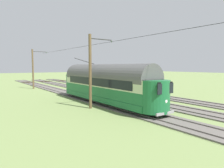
{
  "coord_description": "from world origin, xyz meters",
  "views": [
    {
      "loc": [
        16.33,
        22.41,
        4.08
      ],
      "look_at": [
        4.2,
        5.18,
        2.23
      ],
      "focal_mm": 32.84,
      "sensor_mm": 36.0,
      "label": 1
    }
  ],
  "objects": [
    {
      "name": "track_streetcar_siding",
      "position": [
        -4.3,
        -0.31,
        0.05
      ],
      "size": [
        2.8,
        80.0,
        0.18
      ],
      "color": "#56514C",
      "rests_on": "ground"
    },
    {
      "name": "ground_plane",
      "position": [
        0.0,
        0.0,
        0.0
      ],
      "size": [
        220.0,
        220.0,
        0.0
      ],
      "primitive_type": "plane",
      "color": "olive"
    },
    {
      "name": "catenary_pole_mid_near",
      "position": [
        6.71,
        5.22,
        3.7
      ],
      "size": [
        2.69,
        0.28,
        7.09
      ],
      "color": "brown",
      "rests_on": "ground"
    },
    {
      "name": "vintage_streetcar",
      "position": [
        4.3,
        3.9,
        2.26
      ],
      "size": [
        2.65,
        16.99,
        5.04
      ],
      "color": "#196033",
      "rests_on": "ground"
    },
    {
      "name": "track_end_bumper",
      "position": [
        -4.3,
        -14.04,
        0.4
      ],
      "size": [
        1.8,
        0.6,
        0.8
      ],
      "primitive_type": "cube",
      "color": "#B2A519",
      "rests_on": "ground"
    },
    {
      "name": "track_third_siding",
      "position": [
        4.3,
        -0.31,
        0.05
      ],
      "size": [
        2.8,
        80.0,
        0.18
      ],
      "color": "#56514C",
      "rests_on": "ground"
    },
    {
      "name": "catenary_pole_foreground",
      "position": [
        6.71,
        -15.81,
        3.7
      ],
      "size": [
        2.69,
        0.28,
        7.09
      ],
      "color": "brown",
      "rests_on": "ground"
    },
    {
      "name": "track_adjacent_siding",
      "position": [
        0.0,
        -0.31,
        0.05
      ],
      "size": [
        2.8,
        80.0,
        0.18
      ],
      "color": "#56514C",
      "rests_on": "ground"
    },
    {
      "name": "overhead_wire_run",
      "position": [
        4.35,
        4.52,
        6.55
      ],
      "size": [
        2.49,
        46.06,
        0.18
      ],
      "color": "black",
      "rests_on": "ground"
    }
  ]
}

